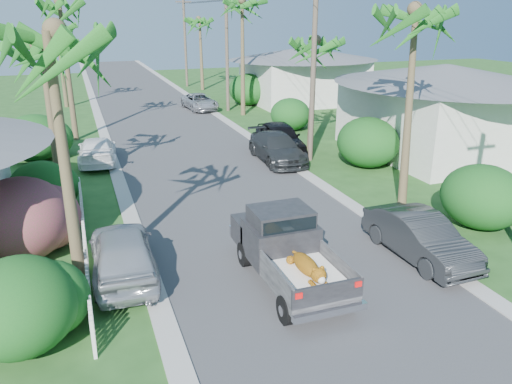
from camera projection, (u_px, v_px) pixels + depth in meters
name	position (u px, v px, depth m)	size (l,w,h in m)	color
ground	(332.00, 308.00, 13.20)	(120.00, 120.00, 0.00)	#224B1C
road	(165.00, 123.00, 35.32)	(8.00, 100.00, 0.02)	#38383A
curb_left	(102.00, 127.00, 33.94)	(0.60, 100.00, 0.06)	#A5A39E
curb_right	(223.00, 119.00, 36.69)	(0.60, 100.00, 0.06)	#A5A39E
pickup_truck	(284.00, 245.00, 14.47)	(1.98, 5.12, 2.06)	black
parked_car_rn	(420.00, 237.00, 15.70)	(1.51, 4.34, 1.43)	#27292B
parked_car_rm	(277.00, 148.00, 26.03)	(2.00, 4.93, 1.43)	#272A2C
parked_car_rf	(280.00, 138.00, 27.70)	(1.94, 4.82, 1.64)	black
parked_car_rd	(200.00, 102.00, 39.99)	(2.06, 4.48, 1.24)	#ABACB2
parked_car_ln	(123.00, 253.00, 14.56)	(1.81, 4.50, 1.53)	#B6B8BE
parked_car_lf	(97.00, 151.00, 25.72)	(1.86, 4.56, 1.32)	white
palm_l_a	(47.00, 33.00, 11.53)	(4.40, 4.40, 8.20)	brown
palm_l_b	(41.00, 46.00, 19.56)	(4.40, 4.40, 7.40)	brown
palm_l_c	(59.00, 2.00, 28.07)	(4.40, 4.40, 9.20)	brown
palm_l_d	(56.00, 25.00, 39.03)	(4.40, 4.40, 7.70)	brown
palm_r_a	(419.00, 11.00, 18.01)	(4.40, 4.40, 8.70)	brown
palm_r_b	(315.00, 41.00, 26.57)	(4.40, 4.40, 7.20)	brown
palm_r_c	(242.00, 2.00, 35.44)	(4.40, 4.40, 9.40)	brown
palm_r_d	(200.00, 20.00, 48.39)	(4.40, 4.40, 8.00)	brown
shrub_l_a	(19.00, 306.00, 11.32)	(2.60, 2.86, 2.20)	#13441A
shrub_l_b	(21.00, 219.00, 15.58)	(3.00, 3.30, 2.60)	#C51C61
shrub_l_c	(41.00, 187.00, 19.35)	(2.40, 2.64, 2.00)	#13441A
shrub_l_d	(35.00, 137.00, 26.17)	(3.20, 3.52, 2.40)	#13441A
shrub_r_a	(482.00, 197.00, 17.89)	(2.80, 3.08, 2.30)	#13441A
shrub_r_b	(368.00, 142.00, 25.00)	(3.00, 3.30, 2.50)	#13441A
shrub_r_c	(290.00, 114.00, 32.94)	(2.60, 2.86, 2.10)	#13441A
shrub_r_d	(248.00, 89.00, 41.86)	(3.20, 3.52, 2.60)	#13441A
picket_fence	(85.00, 240.00, 15.98)	(0.10, 11.00, 1.00)	white
house_right_near	(442.00, 113.00, 27.22)	(8.00, 9.00, 4.80)	silver
house_right_far	(303.00, 77.00, 43.18)	(9.00, 8.00, 4.60)	silver
utility_pole_b	(313.00, 72.00, 24.93)	(1.60, 0.26, 9.00)	brown
utility_pole_c	(227.00, 51.00, 38.21)	(1.60, 0.26, 9.00)	brown
utility_pole_d	(185.00, 41.00, 51.48)	(1.60, 0.26, 9.00)	brown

